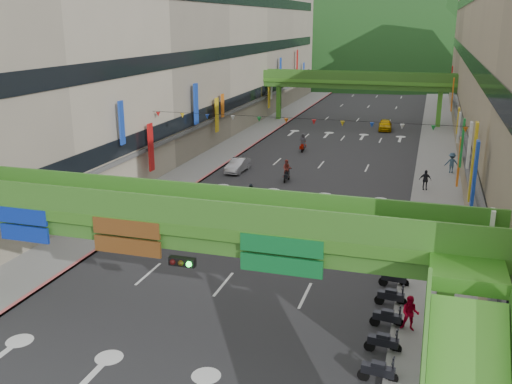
{
  "coord_description": "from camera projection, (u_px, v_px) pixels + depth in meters",
  "views": [
    {
      "loc": [
        9.89,
        -14.27,
        13.62
      ],
      "look_at": [
        0.0,
        18.0,
        3.5
      ],
      "focal_mm": 40.0,
      "sensor_mm": 36.0,
      "label": 1
    }
  ],
  "objects": [
    {
      "name": "scooter_rider_mid",
      "position": [
        287.0,
        170.0,
        50.32
      ],
      "size": [
        0.85,
        1.6,
        1.97
      ],
      "color": "black",
      "rests_on": "ground"
    },
    {
      "name": "curb_right",
      "position": [
        419.0,
        149.0,
        62.97
      ],
      "size": [
        0.2,
        140.0,
        0.18
      ],
      "primitive_type": "cube",
      "color": "gray",
      "rests_on": "ground"
    },
    {
      "name": "sidewalk_right",
      "position": [
        437.0,
        150.0,
        62.44
      ],
      "size": [
        4.0,
        140.0,
        0.15
      ],
      "primitive_type": "cube",
      "color": "gray",
      "rests_on": "ground"
    },
    {
      "name": "hill_right",
      "position": [
        485.0,
        67.0,
        177.58
      ],
      "size": [
        208.0,
        176.0,
        128.0
      ],
      "primitive_type": "ellipsoid",
      "color": "#1C4419",
      "rests_on": "ground"
    },
    {
      "name": "pedestrian_dark",
      "position": [
        425.0,
        182.0,
        47.41
      ],
      "size": [
        1.04,
        0.56,
        1.68
      ],
      "primitive_type": "imported",
      "rotation": [
        0.0,
        0.0,
        0.16
      ],
      "color": "black",
      "rests_on": "ground"
    },
    {
      "name": "scooter_rider_left",
      "position": [
        251.0,
        198.0,
        42.27
      ],
      "size": [
        1.11,
        1.59,
        2.15
      ],
      "color": "gray",
      "rests_on": "ground"
    },
    {
      "name": "building_row_left",
      "position": [
        183.0,
        58.0,
        68.15
      ],
      "size": [
        12.8,
        95.0,
        19.0
      ],
      "color": "#9E937F",
      "rests_on": "ground"
    },
    {
      "name": "overpass_near",
      "position": [
        186.0,
        239.0,
        22.93
      ],
      "size": [
        28.0,
        12.27,
        7.1
      ],
      "color": "#4C9E2D",
      "rests_on": "ground"
    },
    {
      "name": "overpass_far",
      "position": [
        357.0,
        84.0,
        77.74
      ],
      "size": [
        28.0,
        2.2,
        7.1
      ],
      "color": "#4C9E2D",
      "rests_on": "ground"
    },
    {
      "name": "hill_left",
      "position": [
        347.0,
        69.0,
        170.5
      ],
      "size": [
        168.0,
        140.0,
        112.0
      ],
      "primitive_type": "ellipsoid",
      "color": "#1C4419",
      "rests_on": "ground"
    },
    {
      "name": "car_silver",
      "position": [
        238.0,
        165.0,
        53.6
      ],
      "size": [
        1.53,
        3.87,
        1.25
      ],
      "primitive_type": "imported",
      "rotation": [
        0.0,
        0.0,
        -0.05
      ],
      "color": "#B2B2BB",
      "rests_on": "ground"
    },
    {
      "name": "curb_left",
      "position": [
        262.0,
        139.0,
        68.08
      ],
      "size": [
        0.2,
        140.0,
        0.18
      ],
      "primitive_type": "cube",
      "color": "#CC5959",
      "rests_on": "ground"
    },
    {
      "name": "car_yellow",
      "position": [
        385.0,
        125.0,
        74.01
      ],
      "size": [
        1.97,
        4.29,
        1.42
      ],
      "primitive_type": "imported",
      "rotation": [
        0.0,
        0.0,
        0.07
      ],
      "color": "#D59F03",
      "rests_on": "ground"
    },
    {
      "name": "sidewalk_left",
      "position": [
        247.0,
        139.0,
        68.62
      ],
      "size": [
        4.0,
        140.0,
        0.15
      ],
      "primitive_type": "cube",
      "color": "gray",
      "rests_on": "ground"
    },
    {
      "name": "scooter_rider_far",
      "position": [
        303.0,
        142.0,
        61.8
      ],
      "size": [
        0.87,
        1.6,
        2.03
      ],
      "color": "#8E0B00",
      "rests_on": "ground"
    },
    {
      "name": "bunting_string",
      "position": [
        300.0,
        121.0,
        45.52
      ],
      "size": [
        26.0,
        0.36,
        0.47
      ],
      "color": "black",
      "rests_on": "ground"
    },
    {
      "name": "pedestrian_blue",
      "position": [
        452.0,
        164.0,
        52.7
      ],
      "size": [
        0.95,
        0.68,
        1.88
      ],
      "primitive_type": "imported",
      "rotation": [
        0.0,
        0.0,
        3.28
      ],
      "color": "#314B61",
      "rests_on": "ground"
    },
    {
      "name": "road_slab",
      "position": [
        337.0,
        145.0,
        65.55
      ],
      "size": [
        18.0,
        140.0,
        0.02
      ],
      "primitive_type": "cube",
      "color": "#28282B",
      "rests_on": "ground"
    },
    {
      "name": "scooter_rider_near",
      "position": [
        249.0,
        224.0,
        36.75
      ],
      "size": [
        0.72,
        1.6,
        2.22
      ],
      "color": "black",
      "rests_on": "ground"
    },
    {
      "name": "pedestrian_red",
      "position": [
        410.0,
        316.0,
        25.75
      ],
      "size": [
        0.85,
        0.68,
        1.67
      ],
      "primitive_type": "imported",
      "rotation": [
        0.0,
        0.0,
        -0.07
      ],
      "color": "#A1021A",
      "rests_on": "ground"
    },
    {
      "name": "parked_scooter_row",
      "position": [
        387.0,
        317.0,
        26.3
      ],
      "size": [
        1.6,
        9.38,
        1.08
      ],
      "color": "black",
      "rests_on": "ground"
    }
  ]
}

